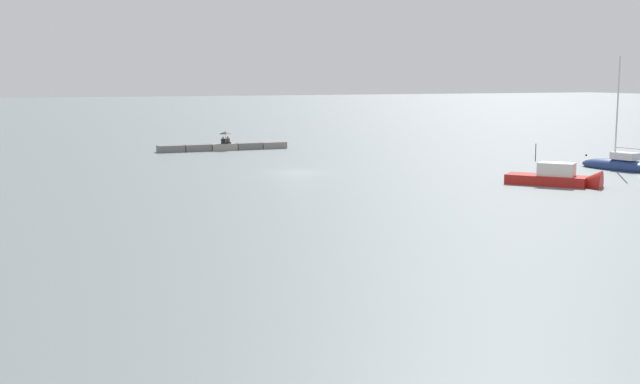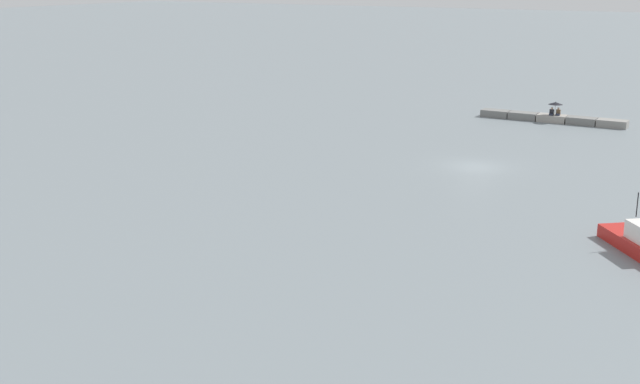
{
  "view_description": "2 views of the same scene",
  "coord_description": "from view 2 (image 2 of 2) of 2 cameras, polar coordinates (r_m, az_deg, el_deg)",
  "views": [
    {
      "loc": [
        22.78,
        59.05,
        7.61
      ],
      "look_at": [
        4.78,
        16.2,
        0.86
      ],
      "focal_mm": 44.74,
      "sensor_mm": 36.0,
      "label": 1
    },
    {
      "loc": [
        -19.23,
        55.96,
        13.83
      ],
      "look_at": [
        3.72,
        16.31,
        1.41
      ],
      "focal_mm": 45.83,
      "sensor_mm": 36.0,
      "label": 2
    }
  ],
  "objects": [
    {
      "name": "person_seated_dark_right",
      "position": [
        80.38,
        15.86,
        5.37
      ],
      "size": [
        0.44,
        0.64,
        0.73
      ],
      "rotation": [
        0.0,
        0.0,
        0.11
      ],
      "color": "#1E2333",
      "rests_on": "seawall_pier"
    },
    {
      "name": "person_seated_brown_left",
      "position": [
        80.45,
        16.29,
        5.35
      ],
      "size": [
        0.44,
        0.64,
        0.73
      ],
      "rotation": [
        0.0,
        0.0,
        0.11
      ],
      "color": "#1E2333",
      "rests_on": "seawall_pier"
    },
    {
      "name": "umbrella_open_black",
      "position": [
        80.34,
        16.13,
        5.97
      ],
      "size": [
        1.34,
        1.34,
        1.29
      ],
      "color": "black",
      "rests_on": "seawall_pier"
    },
    {
      "name": "seawall_pier",
      "position": [
        80.68,
        15.9,
        4.97
      ],
      "size": [
        13.69,
        1.51,
        0.69
      ],
      "color": "gray",
      "rests_on": "ground_plane"
    },
    {
      "name": "ground_plane",
      "position": [
        60.77,
        10.8,
        1.74
      ],
      "size": [
        500.0,
        500.0,
        0.0
      ],
      "primitive_type": "plane",
      "color": "slate"
    }
  ]
}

